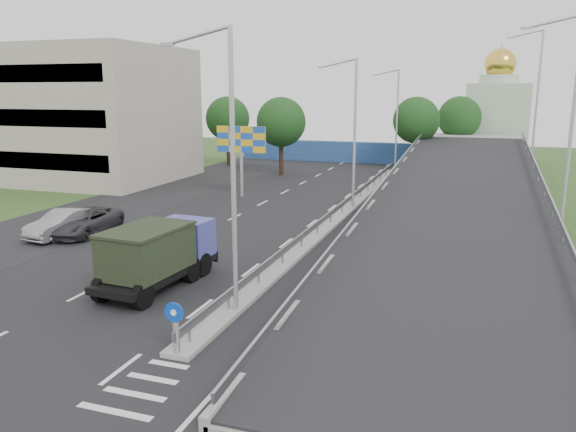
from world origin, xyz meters
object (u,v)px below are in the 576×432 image
at_px(lamp_post_far, 395,115).
at_px(parked_car_c, 84,222).
at_px(lamp_post_near, 228,158).
at_px(billboard, 241,143).
at_px(lamp_post_mid, 352,126).
at_px(parked_car_b, 65,223).
at_px(sign_bollard, 176,327).
at_px(church, 496,116).
at_px(dump_truck, 158,252).

bearing_deg(lamp_post_far, parked_car_c, -112.32).
height_order(lamp_post_near, parked_car_c, lamp_post_near).
height_order(lamp_post_far, billboard, lamp_post_far).
bearing_deg(lamp_post_mid, parked_car_b, -137.39).
relative_size(sign_bollard, billboard, 0.30).
bearing_deg(sign_bollard, billboard, 109.21).
bearing_deg(billboard, parked_car_c, -105.96).
bearing_deg(church, parked_car_b, -116.85).
bearing_deg(dump_truck, lamp_post_near, -19.31).
height_order(sign_bollard, dump_truck, dump_truck).
relative_size(church, dump_truck, 2.18).
bearing_deg(lamp_post_far, lamp_post_mid, -90.00).
relative_size(lamp_post_far, parked_car_b, 2.11).
relative_size(church, parked_car_b, 2.88).
bearing_deg(parked_car_c, parked_car_b, -133.62).
xyz_separation_m(lamp_post_far, dump_truck, (-4.15, -38.19, -4.30)).
relative_size(lamp_post_far, dump_truck, 1.59).
distance_m(lamp_post_mid, dump_truck, 19.14).
bearing_deg(parked_car_c, dump_truck, -40.20).
relative_size(lamp_post_mid, billboard, 1.83).
relative_size(lamp_post_near, dump_truck, 1.59).
height_order(lamp_post_near, billboard, lamp_post_near).
xyz_separation_m(lamp_post_mid, billboard, (-9.11, 2.00, -1.62)).
relative_size(lamp_post_near, billboard, 1.83).
distance_m(lamp_post_far, dump_truck, 38.65).
height_order(lamp_post_mid, parked_car_c, lamp_post_mid).
relative_size(lamp_post_near, lamp_post_mid, 1.00).
height_order(billboard, dump_truck, billboard).
distance_m(lamp_post_mid, lamp_post_far, 20.00).
bearing_deg(church, lamp_post_near, -100.38).
distance_m(lamp_post_near, parked_car_b, 16.36).
relative_size(church, billboard, 2.51).
height_order(lamp_post_near, church, church).
bearing_deg(parked_car_b, lamp_post_near, -21.13).
bearing_deg(church, billboard, -120.70).
xyz_separation_m(lamp_post_near, billboard, (-9.11, 22.00, -1.62)).
xyz_separation_m(sign_bollard, parked_car_c, (-12.95, 12.02, -0.29)).
bearing_deg(lamp_post_far, lamp_post_near, -90.00).
relative_size(lamp_post_near, parked_car_c, 1.88).
xyz_separation_m(sign_bollard, lamp_post_mid, (0.11, 23.83, 4.77)).
bearing_deg(lamp_post_near, sign_bollard, -91.64).
bearing_deg(church, sign_bollard, -99.81).
bearing_deg(lamp_post_near, parked_car_c, 147.89).
bearing_deg(parked_car_c, church, 58.80).
bearing_deg(lamp_post_far, church, 54.76).
xyz_separation_m(lamp_post_near, parked_car_c, (-13.06, 8.19, -5.06)).
bearing_deg(parked_car_c, sign_bollard, -47.46).
height_order(dump_truck, parked_car_c, dump_truck).
bearing_deg(billboard, sign_bollard, -70.79).
xyz_separation_m(church, parked_car_b, (-23.60, -46.61, -4.52)).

